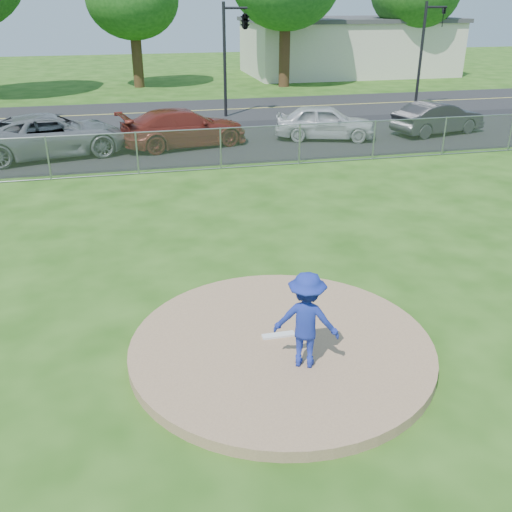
{
  "coord_description": "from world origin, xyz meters",
  "views": [
    {
      "loc": [
        -2.39,
        -8.28,
        5.81
      ],
      "look_at": [
        0.0,
        2.0,
        1.0
      ],
      "focal_mm": 40.0,
      "sensor_mm": 36.0,
      "label": 1
    }
  ],
  "objects_px": {
    "traffic_signal_center": "(243,23)",
    "traffic_cone": "(56,147)",
    "pitcher": "(306,320)",
    "parked_car_pearl": "(325,122)",
    "parked_car_gray": "(52,135)",
    "commercial_building": "(347,46)",
    "traffic_signal_right": "(426,46)",
    "parked_car_charcoal": "(438,118)",
    "parked_car_darkred": "(184,128)"
  },
  "relations": [
    {
      "from": "parked_car_gray",
      "to": "parked_car_charcoal",
      "type": "xyz_separation_m",
      "value": [
        16.93,
        0.21,
        -0.1
      ]
    },
    {
      "from": "traffic_signal_center",
      "to": "parked_car_darkred",
      "type": "bearing_deg",
      "value": -122.12
    },
    {
      "from": "parked_car_pearl",
      "to": "parked_car_charcoal",
      "type": "distance_m",
      "value": 5.43
    },
    {
      "from": "pitcher",
      "to": "traffic_signal_right",
      "type": "bearing_deg",
      "value": -97.26
    },
    {
      "from": "commercial_building",
      "to": "traffic_signal_center",
      "type": "distance_m",
      "value": 20.17
    },
    {
      "from": "traffic_signal_center",
      "to": "traffic_signal_right",
      "type": "bearing_deg",
      "value": 0.0
    },
    {
      "from": "commercial_building",
      "to": "parked_car_darkred",
      "type": "bearing_deg",
      "value": -125.65
    },
    {
      "from": "pitcher",
      "to": "traffic_cone",
      "type": "xyz_separation_m",
      "value": [
        -5.26,
        15.96,
        -0.66
      ]
    },
    {
      "from": "parked_car_darkred",
      "to": "parked_car_charcoal",
      "type": "bearing_deg",
      "value": -103.65
    },
    {
      "from": "parked_car_pearl",
      "to": "parked_car_charcoal",
      "type": "xyz_separation_m",
      "value": [
        5.42,
        -0.16,
        -0.03
      ]
    },
    {
      "from": "traffic_cone",
      "to": "traffic_signal_center",
      "type": "bearing_deg",
      "value": 36.77
    },
    {
      "from": "traffic_signal_right",
      "to": "parked_car_charcoal",
      "type": "height_order",
      "value": "traffic_signal_right"
    },
    {
      "from": "parked_car_charcoal",
      "to": "pitcher",
      "type": "bearing_deg",
      "value": 131.23
    },
    {
      "from": "pitcher",
      "to": "traffic_cone",
      "type": "distance_m",
      "value": 16.82
    },
    {
      "from": "traffic_signal_right",
      "to": "parked_car_gray",
      "type": "relative_size",
      "value": 0.95
    },
    {
      "from": "traffic_cone",
      "to": "parked_car_gray",
      "type": "relative_size",
      "value": 0.12
    },
    {
      "from": "traffic_signal_center",
      "to": "traffic_signal_right",
      "type": "xyz_separation_m",
      "value": [
        10.27,
        0.0,
        -1.25
      ]
    },
    {
      "from": "traffic_cone",
      "to": "parked_car_pearl",
      "type": "xyz_separation_m",
      "value": [
        11.4,
        0.52,
        0.38
      ]
    },
    {
      "from": "commercial_building",
      "to": "traffic_signal_center",
      "type": "relative_size",
      "value": 2.93
    },
    {
      "from": "parked_car_darkred",
      "to": "commercial_building",
      "type": "bearing_deg",
      "value": -48.27
    },
    {
      "from": "pitcher",
      "to": "parked_car_pearl",
      "type": "bearing_deg",
      "value": -85.97
    },
    {
      "from": "pitcher",
      "to": "parked_car_pearl",
      "type": "distance_m",
      "value": 17.59
    },
    {
      "from": "commercial_building",
      "to": "traffic_signal_right",
      "type": "xyz_separation_m",
      "value": [
        -1.76,
        -16.0,
        1.2
      ]
    },
    {
      "from": "traffic_signal_center",
      "to": "parked_car_darkred",
      "type": "height_order",
      "value": "traffic_signal_center"
    },
    {
      "from": "commercial_building",
      "to": "parked_car_darkred",
      "type": "height_order",
      "value": "commercial_building"
    },
    {
      "from": "parked_car_charcoal",
      "to": "commercial_building",
      "type": "bearing_deg",
      "value": -24.17
    },
    {
      "from": "traffic_signal_right",
      "to": "parked_car_pearl",
      "type": "height_order",
      "value": "traffic_signal_right"
    },
    {
      "from": "traffic_signal_center",
      "to": "traffic_cone",
      "type": "xyz_separation_m",
      "value": [
        -9.03,
        -6.74,
        -4.24
      ]
    },
    {
      "from": "parked_car_charcoal",
      "to": "traffic_signal_right",
      "type": "bearing_deg",
      "value": -34.6
    },
    {
      "from": "parked_car_pearl",
      "to": "traffic_signal_right",
      "type": "bearing_deg",
      "value": -35.17
    },
    {
      "from": "commercial_building",
      "to": "traffic_cone",
      "type": "height_order",
      "value": "commercial_building"
    },
    {
      "from": "traffic_signal_center",
      "to": "parked_car_gray",
      "type": "xyz_separation_m",
      "value": [
        -9.13,
        -6.59,
        -3.78
      ]
    },
    {
      "from": "parked_car_darkred",
      "to": "parked_car_pearl",
      "type": "relative_size",
      "value": 1.22
    },
    {
      "from": "pitcher",
      "to": "traffic_cone",
      "type": "height_order",
      "value": "pitcher"
    },
    {
      "from": "parked_car_darkred",
      "to": "parked_car_gray",
      "type": "bearing_deg",
      "value": 81.93
    },
    {
      "from": "traffic_cone",
      "to": "parked_car_gray",
      "type": "bearing_deg",
      "value": 125.29
    },
    {
      "from": "traffic_signal_right",
      "to": "traffic_cone",
      "type": "distance_m",
      "value": 20.66
    },
    {
      "from": "traffic_signal_right",
      "to": "parked_car_pearl",
      "type": "distance_m",
      "value": 10.38
    },
    {
      "from": "commercial_building",
      "to": "traffic_signal_center",
      "type": "height_order",
      "value": "traffic_signal_center"
    },
    {
      "from": "traffic_signal_right",
      "to": "parked_car_charcoal",
      "type": "bearing_deg",
      "value": -111.14
    },
    {
      "from": "traffic_signal_center",
      "to": "traffic_cone",
      "type": "relative_size",
      "value": 7.68
    },
    {
      "from": "traffic_signal_right",
      "to": "parked_car_gray",
      "type": "distance_m",
      "value": 20.65
    },
    {
      "from": "commercial_building",
      "to": "parked_car_darkred",
      "type": "distance_m",
      "value": 27.32
    },
    {
      "from": "parked_car_pearl",
      "to": "pitcher",
      "type": "bearing_deg",
      "value": 176.16
    },
    {
      "from": "commercial_building",
      "to": "pitcher",
      "type": "bearing_deg",
      "value": -112.2
    },
    {
      "from": "commercial_building",
      "to": "traffic_signal_right",
      "type": "distance_m",
      "value": 16.14
    },
    {
      "from": "commercial_building",
      "to": "parked_car_charcoal",
      "type": "height_order",
      "value": "commercial_building"
    },
    {
      "from": "pitcher",
      "to": "parked_car_darkred",
      "type": "xyz_separation_m",
      "value": [
        -0.11,
        16.53,
        -0.25
      ]
    },
    {
      "from": "parked_car_charcoal",
      "to": "parked_car_pearl",
      "type": "bearing_deg",
      "value": 74.81
    },
    {
      "from": "traffic_cone",
      "to": "parked_car_pearl",
      "type": "bearing_deg",
      "value": 2.63
    }
  ]
}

